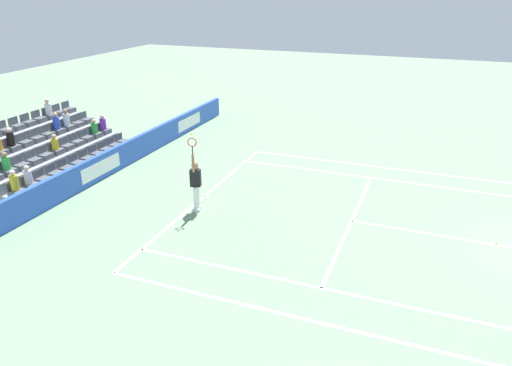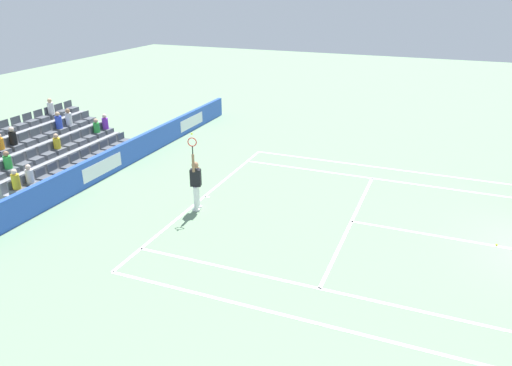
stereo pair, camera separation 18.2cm
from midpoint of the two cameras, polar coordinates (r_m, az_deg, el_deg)
The scene contains 12 objects.
line_baseline at distance 18.06m, azimuth -5.79°, elevation -1.56°, with size 10.97×0.10×0.01m, color white.
line_service at distance 16.45m, azimuth 11.51°, elevation -4.45°, with size 8.23×0.10×0.01m, color white.
line_centre_service at distance 16.32m, azimuth 22.64°, elevation -6.10°, with size 0.10×6.40×0.01m, color white.
line_singles_sideline_left at distance 12.89m, azimuth 9.91°, elevation -12.59°, with size 0.10×11.89×0.01m, color white.
line_singles_sideline_right at distance 20.13m, azimuth 15.05°, elevation 0.36°, with size 0.10×11.89×0.01m, color white.
line_doubles_sideline_left at distance 11.81m, azimuth 8.39°, elevation -16.22°, with size 0.10×11.89×0.01m, color white.
line_doubles_sideline_right at distance 21.41m, azimuth 15.55°, elevation 1.65°, with size 0.10×11.89×0.01m, color white.
line_centre_mark at distance 18.02m, azimuth -5.51°, elevation -1.61°, with size 0.10×0.20×0.01m, color white.
sponsor_barrier at distance 20.33m, azimuth -17.61°, elevation 1.82°, with size 22.03×0.22×1.02m.
tennis_player at distance 16.66m, azimuth -6.79°, elevation -0.04°, with size 0.54×0.41×2.85m.
stadium_stand at distance 22.19m, azimuth -23.62°, elevation 3.17°, with size 6.82×3.80×2.61m.
loose_tennis_ball at distance 16.43m, azimuth 26.79°, elevation -6.53°, with size 0.07×0.07×0.07m, color #D1E533.
Camera 2 is at (14.50, -4.01, 7.36)m, focal length 33.92 mm.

